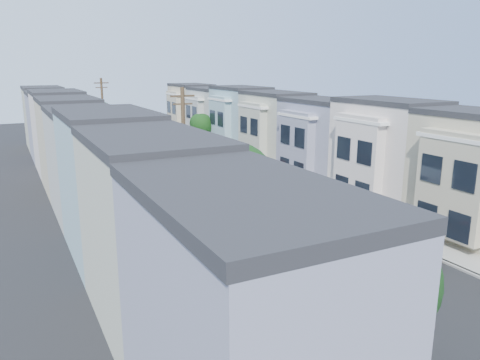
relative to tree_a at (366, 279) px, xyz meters
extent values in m
plane|color=black|center=(6.30, 15.31, -4.50)|extent=(160.00, 160.00, 0.00)
cube|color=black|center=(6.30, 30.31, -4.49)|extent=(12.00, 70.00, 0.02)
cube|color=gray|center=(0.25, 30.31, -4.43)|extent=(0.30, 70.00, 0.15)
cube|color=gray|center=(12.35, 30.31, -4.43)|extent=(0.30, 70.00, 0.15)
cube|color=gray|center=(-1.05, 30.31, -4.43)|extent=(2.60, 70.00, 0.15)
cube|color=gray|center=(13.65, 30.31, -4.43)|extent=(2.60, 70.00, 0.15)
cube|color=gold|center=(6.30, 30.31, -4.50)|extent=(0.12, 70.00, 0.01)
cube|color=gray|center=(-4.85, 30.31, -4.50)|extent=(5.00, 70.00, 8.50)
cube|color=gray|center=(17.45, 30.31, -4.50)|extent=(5.00, 70.00, 8.50)
sphere|color=#183610|center=(0.00, 0.00, 0.02)|extent=(4.70, 4.70, 4.70)
cylinder|color=black|center=(-0.30, 10.36, -2.67)|extent=(0.44, 0.44, 3.67)
sphere|color=#183610|center=(0.00, 10.36, 0.81)|extent=(4.70, 4.70, 4.70)
cylinder|color=black|center=(-0.30, 20.51, -3.02)|extent=(0.44, 0.44, 2.98)
sphere|color=#183610|center=(0.00, 20.51, 0.06)|extent=(4.52, 4.52, 4.52)
cylinder|color=black|center=(-0.30, 32.83, -2.75)|extent=(0.44, 0.44, 3.50)
sphere|color=#183610|center=(0.00, 32.83, 0.64)|extent=(4.70, 4.70, 4.70)
cylinder|color=black|center=(-0.30, 46.46, -2.81)|extent=(0.44, 0.44, 3.39)
sphere|color=#183610|center=(0.00, 46.46, 0.53)|extent=(4.70, 4.70, 4.70)
cylinder|color=black|center=(12.90, 46.44, -3.16)|extent=(0.44, 0.44, 2.70)
sphere|color=#183610|center=(13.20, 46.44, -0.72)|extent=(3.10, 3.10, 3.10)
cylinder|color=#42301E|center=(0.00, 17.31, 0.50)|extent=(0.26, 0.26, 10.00)
cube|color=#42301E|center=(0.00, 17.31, 5.10)|extent=(1.60, 0.12, 0.12)
cylinder|color=#42301E|center=(0.00, 43.31, 0.50)|extent=(0.26, 0.26, 10.00)
cube|color=#42301E|center=(0.00, 43.31, 5.10)|extent=(1.60, 0.12, 0.12)
cube|color=white|center=(8.26, 15.48, -2.51)|extent=(2.57, 4.61, 2.52)
cube|color=white|center=(8.26, 18.86, -2.61)|extent=(2.57, 2.14, 2.32)
cube|color=black|center=(8.26, 16.45, -3.89)|extent=(2.37, 6.62, 0.26)
cube|color=#2D0A51|center=(7.89, 13.18, -2.20)|extent=(0.96, 0.04, 0.47)
cube|color=#198C1E|center=(8.74, 13.18, -2.20)|extent=(0.75, 0.04, 0.47)
cylinder|color=black|center=(7.10, 14.22, -4.02)|extent=(0.30, 0.96, 0.96)
cylinder|color=black|center=(9.42, 14.22, -4.02)|extent=(0.30, 0.96, 0.96)
cylinder|color=black|center=(7.10, 18.54, -4.02)|extent=(0.30, 0.96, 0.96)
cylinder|color=black|center=(9.42, 18.54, -4.02)|extent=(0.30, 0.96, 0.96)
imported|color=black|center=(8.58, 28.29, -3.74)|extent=(3.20, 5.78, 1.53)
imported|color=black|center=(1.40, 7.23, -3.74)|extent=(1.96, 4.70, 1.53)
imported|color=#ADB3B8|center=(1.40, 16.39, -3.74)|extent=(2.24, 5.16, 1.54)
imported|color=#3D0D15|center=(1.40, 29.25, -3.74)|extent=(2.24, 4.85, 1.52)
imported|color=#4F4F4F|center=(11.20, 8.22, -3.88)|extent=(1.73, 3.92, 1.24)
imported|color=#B8BBC3|center=(11.20, 11.72, -3.79)|extent=(1.86, 4.40, 1.43)
imported|color=black|center=(11.20, 34.42, -3.80)|extent=(2.73, 5.24, 1.41)
imported|color=black|center=(11.20, 44.29, -3.88)|extent=(2.08, 4.26, 1.24)
camera|label=1|loc=(-10.34, -10.93, 6.94)|focal=35.00mm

